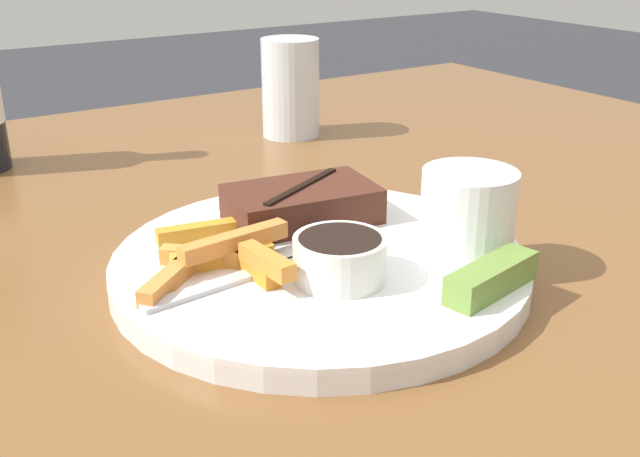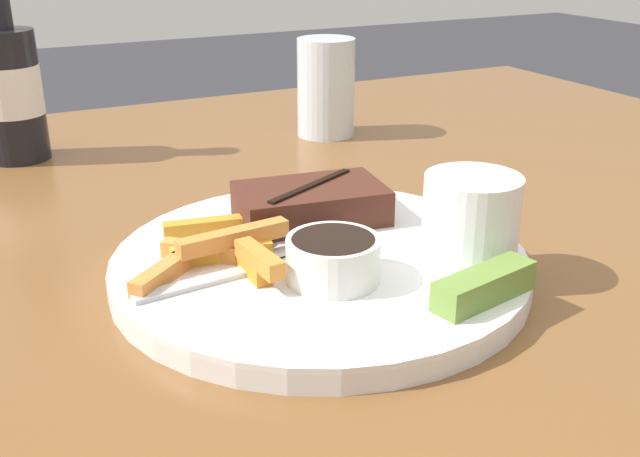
# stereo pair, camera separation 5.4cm
# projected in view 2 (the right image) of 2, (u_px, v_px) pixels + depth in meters

# --- Properties ---
(dining_table) EXTENTS (1.37, 1.22, 0.72)m
(dining_table) POSITION_uv_depth(u_px,v_px,m) (320.00, 353.00, 0.58)
(dining_table) COLOR brown
(dining_table) RESTS_ON ground_plane
(dinner_plate) EXTENTS (0.30, 0.30, 0.02)m
(dinner_plate) POSITION_uv_depth(u_px,v_px,m) (320.00, 265.00, 0.55)
(dinner_plate) COLOR white
(dinner_plate) RESTS_ON dining_table
(steak_portion) EXTENTS (0.13, 0.09, 0.03)m
(steak_portion) POSITION_uv_depth(u_px,v_px,m) (311.00, 203.00, 0.60)
(steak_portion) COLOR #472319
(steak_portion) RESTS_ON dinner_plate
(fries_pile) EXTENTS (0.14, 0.13, 0.02)m
(fries_pile) POSITION_uv_depth(u_px,v_px,m) (224.00, 247.00, 0.53)
(fries_pile) COLOR #CC7D39
(fries_pile) RESTS_ON dinner_plate
(coleslaw_cup) EXTENTS (0.07, 0.07, 0.06)m
(coleslaw_cup) POSITION_uv_depth(u_px,v_px,m) (471.00, 213.00, 0.53)
(coleslaw_cup) COLOR white
(coleslaw_cup) RESTS_ON dinner_plate
(dipping_sauce_cup) EXTENTS (0.06, 0.06, 0.03)m
(dipping_sauce_cup) POSITION_uv_depth(u_px,v_px,m) (333.00, 257.00, 0.50)
(dipping_sauce_cup) COLOR silver
(dipping_sauce_cup) RESTS_ON dinner_plate
(pickle_spear) EXTENTS (0.08, 0.04, 0.02)m
(pickle_spear) POSITION_uv_depth(u_px,v_px,m) (484.00, 286.00, 0.48)
(pickle_spear) COLOR olive
(pickle_spear) RESTS_ON dinner_plate
(fork_utensil) EXTENTS (0.13, 0.02, 0.00)m
(fork_utensil) POSITION_uv_depth(u_px,v_px,m) (220.00, 277.00, 0.51)
(fork_utensil) COLOR #B7B7BC
(fork_utensil) RESTS_ON dinner_plate
(knife_utensil) EXTENTS (0.06, 0.16, 0.01)m
(knife_utensil) POSITION_uv_depth(u_px,v_px,m) (301.00, 231.00, 0.58)
(knife_utensil) COLOR #B7B7BC
(knife_utensil) RESTS_ON dinner_plate
(beer_bottle) EXTENTS (0.07, 0.07, 0.22)m
(beer_bottle) POSITION_uv_depth(u_px,v_px,m) (9.00, 87.00, 0.79)
(beer_bottle) COLOR black
(beer_bottle) RESTS_ON dining_table
(drinking_glass) EXTENTS (0.07, 0.07, 0.12)m
(drinking_glass) POSITION_uv_depth(u_px,v_px,m) (326.00, 88.00, 0.89)
(drinking_glass) COLOR silver
(drinking_glass) RESTS_ON dining_table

